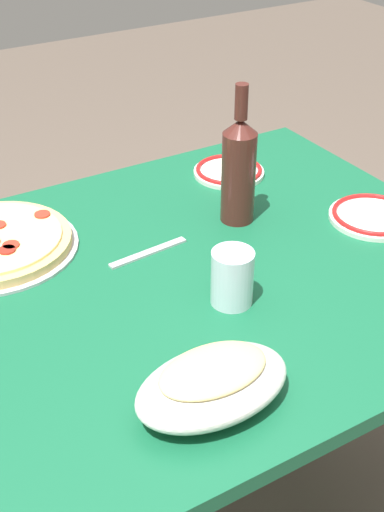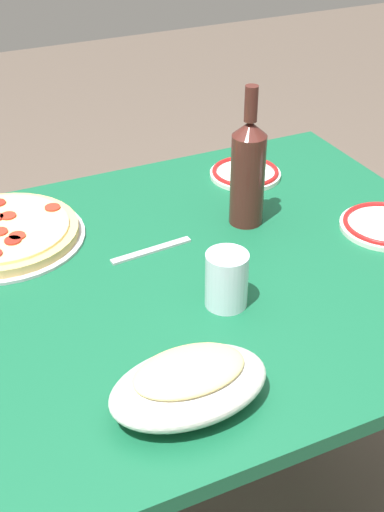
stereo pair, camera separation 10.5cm
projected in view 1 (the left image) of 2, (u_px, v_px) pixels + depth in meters
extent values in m
cube|color=#145938|center=(192.00, 276.00, 1.32)|extent=(1.13, 0.91, 0.03)
cylinder|color=#33302D|center=(272.00, 264.00, 2.02)|extent=(0.07, 0.07, 0.72)
cylinder|color=#B22D1E|center=(42.00, 214.00, 1.42)|extent=(0.03, 0.03, 0.00)
cylinder|color=maroon|center=(7.00, 250.00, 1.31)|extent=(0.03, 0.03, 0.00)
cylinder|color=#B22D1E|center=(11.00, 245.00, 1.32)|extent=(0.03, 0.03, 0.00)
ellipsoid|color=white|center=(213.00, 386.00, 1.00)|extent=(0.24, 0.15, 0.07)
ellipsoid|color=#AD2819|center=(213.00, 379.00, 0.99)|extent=(0.20, 0.12, 0.03)
ellipsoid|color=#EFD684|center=(213.00, 370.00, 0.98)|extent=(0.17, 0.10, 0.02)
cylinder|color=#471E19|center=(238.00, 178.00, 1.41)|extent=(0.07, 0.07, 0.19)
cone|color=#471E19|center=(240.00, 126.00, 1.35)|extent=(0.07, 0.07, 0.03)
cylinder|color=#471E19|center=(241.00, 102.00, 1.33)|extent=(0.03, 0.03, 0.07)
cylinder|color=silver|center=(232.00, 278.00, 1.20)|extent=(0.07, 0.07, 0.10)
cylinder|color=white|center=(373.00, 217.00, 1.46)|extent=(0.18, 0.18, 0.01)
torus|color=red|center=(374.00, 214.00, 1.46)|extent=(0.17, 0.17, 0.01)
cylinder|color=white|center=(229.00, 172.00, 1.64)|extent=(0.17, 0.17, 0.01)
torus|color=red|center=(229.00, 169.00, 1.63)|extent=(0.16, 0.16, 0.01)
cube|color=#B7B7BC|center=(148.00, 253.00, 1.35)|extent=(0.17, 0.03, 0.00)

